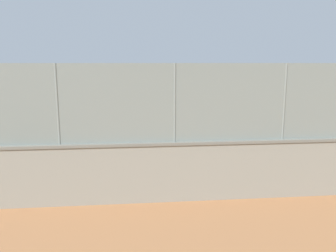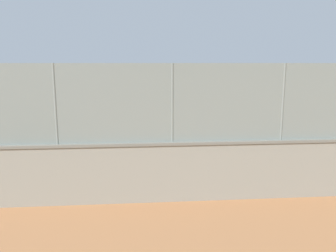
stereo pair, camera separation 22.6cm
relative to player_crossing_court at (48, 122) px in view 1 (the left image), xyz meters
The scene contains 6 objects.
ground_plane 6.03m from the player_crossing_court, behind, with size 260.00×260.00×0.00m, color #A36B42.
perimeter_wall 12.97m from the player_crossing_court, 131.94° to the left, with size 26.19×1.31×1.77m.
fence_panel_on_wall 13.13m from the player_crossing_court, 131.94° to the left, with size 25.72×1.02×2.22m.
player_crossing_court is the anchor object (origin of this frame).
player_at_service_line 10.29m from the player_crossing_court, 155.04° to the left, with size 0.80×1.02×1.72m.
sports_ball 2.28m from the player_crossing_court, 103.28° to the left, with size 0.10×0.10×0.10m, color orange.
Camera 1 is at (2.01, 19.32, 4.01)m, focal length 36.35 mm.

